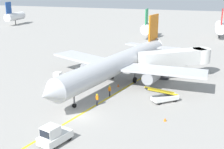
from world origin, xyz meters
The scene contains 14 objects.
ground_plane centered at (0.00, 0.00, 0.00)m, with size 300.00×300.00×0.00m, color gray.
taxi_line_yellow centered at (1.00, 5.00, 0.00)m, with size 0.30×80.00×0.01m, color yellow.
airliner centered at (1.13, 14.03, 3.42)m, with size 27.91×34.92×10.10m.
jet_bridge centered at (10.36, 20.34, 3.54)m, with size 11.81×9.55×4.85m.
pushback_tug centered at (0.12, -7.16, 0.99)m, with size 2.89×4.00×2.20m.
baggage_tug_near_wing centered at (-7.97, 10.25, 0.93)m, with size 2.49×1.49×2.10m.
belt_loader_forward_hold centered at (9.50, 7.91, 0.78)m, with size 4.62×4.19×2.59m.
ground_crew_marshaller centered at (0.92, 3.89, 0.91)m, with size 0.36×0.24×1.70m.
ground_crew_wing_walker centered at (1.51, 7.67, 0.91)m, with size 0.36×0.24×1.70m.
safety_cone_nose_left centered at (1.52, 12.16, 0.22)m, with size 0.36×0.36×0.44m, color orange.
safety_cone_nose_right centered at (10.48, 1.74, 0.22)m, with size 0.36×0.36×0.44m, color orange.
distant_aircraft_far_left centered at (-56.78, 69.98, 3.22)m, with size 3.00×10.10×8.80m.
distant_aircraft_mid_left centered at (-2.11, 57.08, 3.22)m, with size 3.00×10.10×8.80m.
distant_aircraft_mid_right centered at (18.24, 63.47, 3.22)m, with size 3.00×10.10×8.80m.
Camera 1 is at (14.32, -32.45, 16.39)m, focal length 48.90 mm.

